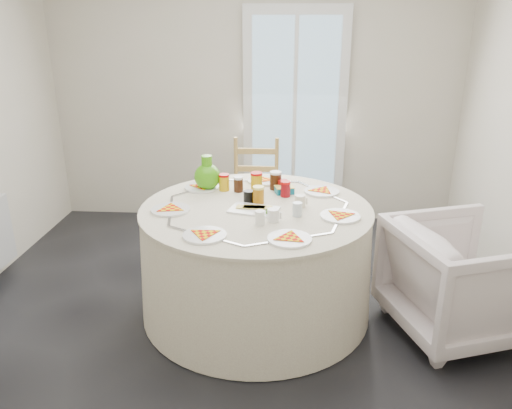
# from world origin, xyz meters

# --- Properties ---
(floor) EXTENTS (4.00, 4.00, 0.00)m
(floor) POSITION_xyz_m (0.00, 0.00, 0.00)
(floor) COLOR black
(floor) RESTS_ON ground
(wall_back) EXTENTS (4.00, 0.02, 2.60)m
(wall_back) POSITION_xyz_m (0.00, 2.00, 1.30)
(wall_back) COLOR #BCB5A3
(wall_back) RESTS_ON floor
(glass_door) EXTENTS (1.00, 0.08, 2.10)m
(glass_door) POSITION_xyz_m (0.40, 1.95, 1.05)
(glass_door) COLOR silver
(glass_door) RESTS_ON floor
(table) EXTENTS (1.61, 1.61, 0.81)m
(table) POSITION_xyz_m (0.14, 0.19, 0.38)
(table) COLOR #ECE7C3
(table) RESTS_ON floor
(wooden_chair) EXTENTS (0.44, 0.42, 0.98)m
(wooden_chair) POSITION_xyz_m (0.05, 1.28, 0.47)
(wooden_chair) COLOR tan
(wooden_chair) RESTS_ON floor
(armchair) EXTENTS (0.97, 1.00, 0.83)m
(armchair) POSITION_xyz_m (1.48, 0.01, 0.39)
(armchair) COLOR silver
(armchair) RESTS_ON floor
(place_settings) EXTENTS (1.54, 1.54, 0.03)m
(place_settings) POSITION_xyz_m (0.14, 0.19, 0.77)
(place_settings) COLOR white
(place_settings) RESTS_ON table
(jar_cluster) EXTENTS (0.53, 0.30, 0.15)m
(jar_cluster) POSITION_xyz_m (0.10, 0.47, 0.82)
(jar_cluster) COLOR #935614
(jar_cluster) RESTS_ON table
(butter_tub) EXTENTS (0.16, 0.13, 0.05)m
(butter_tub) POSITION_xyz_m (0.32, 0.49, 0.79)
(butter_tub) COLOR #076684
(butter_tub) RESTS_ON table
(green_pitcher) EXTENTS (0.21, 0.21, 0.25)m
(green_pitcher) POSITION_xyz_m (-0.24, 0.54, 0.87)
(green_pitcher) COLOR #3E990D
(green_pitcher) RESTS_ON table
(cheese_platter) EXTENTS (0.35, 0.27, 0.04)m
(cheese_platter) POSITION_xyz_m (0.13, 0.12, 0.77)
(cheese_platter) COLOR white
(cheese_platter) RESTS_ON table
(mugs_glasses) EXTENTS (0.56, 0.56, 0.10)m
(mugs_glasses) POSITION_xyz_m (0.26, 0.17, 0.81)
(mugs_glasses) COLOR gray
(mugs_glasses) RESTS_ON table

